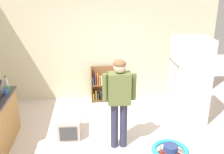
{
  "coord_description": "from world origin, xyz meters",
  "views": [
    {
      "loc": [
        -0.43,
        -3.94,
        2.85
      ],
      "look_at": [
        -0.05,
        0.66,
        1.15
      ],
      "focal_mm": 42.73,
      "sensor_mm": 36.0,
      "label": 1
    }
  ],
  "objects_px": {
    "standing_person": "(119,96)",
    "baby_walker": "(170,154)",
    "bookshelf": "(105,86)",
    "pet_carrier": "(69,126)",
    "blue_cup": "(5,92)",
    "refrigerator": "(189,80)",
    "green_cup": "(7,89)",
    "clear_bottle": "(6,84)"
  },
  "relations": [
    {
      "from": "standing_person",
      "to": "baby_walker",
      "type": "relative_size",
      "value": 2.7
    },
    {
      "from": "pet_carrier",
      "to": "blue_cup",
      "type": "height_order",
      "value": "blue_cup"
    },
    {
      "from": "bookshelf",
      "to": "green_cup",
      "type": "bearing_deg",
      "value": -143.05
    },
    {
      "from": "refrigerator",
      "to": "blue_cup",
      "type": "distance_m",
      "value": 3.58
    },
    {
      "from": "baby_walker",
      "to": "bookshelf",
      "type": "bearing_deg",
      "value": 109.96
    },
    {
      "from": "pet_carrier",
      "to": "refrigerator",
      "type": "bearing_deg",
      "value": 9.93
    },
    {
      "from": "standing_person",
      "to": "blue_cup",
      "type": "distance_m",
      "value": 2.06
    },
    {
      "from": "refrigerator",
      "to": "green_cup",
      "type": "distance_m",
      "value": 3.57
    },
    {
      "from": "refrigerator",
      "to": "pet_carrier",
      "type": "relative_size",
      "value": 3.22
    },
    {
      "from": "baby_walker",
      "to": "clear_bottle",
      "type": "bearing_deg",
      "value": 156.5
    },
    {
      "from": "pet_carrier",
      "to": "green_cup",
      "type": "xyz_separation_m",
      "value": [
        -1.1,
        0.12,
        0.77
      ]
    },
    {
      "from": "baby_walker",
      "to": "pet_carrier",
      "type": "height_order",
      "value": "pet_carrier"
    },
    {
      "from": "standing_person",
      "to": "pet_carrier",
      "type": "xyz_separation_m",
      "value": [
        -0.91,
        0.45,
        -0.8
      ]
    },
    {
      "from": "baby_walker",
      "to": "blue_cup",
      "type": "relative_size",
      "value": 6.36
    },
    {
      "from": "clear_bottle",
      "to": "blue_cup",
      "type": "distance_m",
      "value": 0.28
    },
    {
      "from": "refrigerator",
      "to": "blue_cup",
      "type": "xyz_separation_m",
      "value": [
        -3.55,
        -0.43,
        0.06
      ]
    },
    {
      "from": "refrigerator",
      "to": "pet_carrier",
      "type": "bearing_deg",
      "value": -170.07
    },
    {
      "from": "baby_walker",
      "to": "green_cup",
      "type": "relative_size",
      "value": 6.36
    },
    {
      "from": "pet_carrier",
      "to": "baby_walker",
      "type": "bearing_deg",
      "value": -29.75
    },
    {
      "from": "refrigerator",
      "to": "blue_cup",
      "type": "bearing_deg",
      "value": -173.03
    },
    {
      "from": "standing_person",
      "to": "clear_bottle",
      "type": "height_order",
      "value": "standing_person"
    },
    {
      "from": "baby_walker",
      "to": "green_cup",
      "type": "bearing_deg",
      "value": 158.64
    },
    {
      "from": "refrigerator",
      "to": "pet_carrier",
      "type": "xyz_separation_m",
      "value": [
        -2.45,
        -0.43,
        -0.71
      ]
    },
    {
      "from": "pet_carrier",
      "to": "clear_bottle",
      "type": "bearing_deg",
      "value": 166.9
    },
    {
      "from": "baby_walker",
      "to": "blue_cup",
      "type": "distance_m",
      "value": 3.06
    },
    {
      "from": "bookshelf",
      "to": "baby_walker",
      "type": "height_order",
      "value": "bookshelf"
    },
    {
      "from": "standing_person",
      "to": "clear_bottle",
      "type": "distance_m",
      "value": 2.18
    },
    {
      "from": "clear_bottle",
      "to": "green_cup",
      "type": "relative_size",
      "value": 2.59
    },
    {
      "from": "bookshelf",
      "to": "blue_cup",
      "type": "distance_m",
      "value": 2.51
    },
    {
      "from": "pet_carrier",
      "to": "blue_cup",
      "type": "distance_m",
      "value": 1.34
    },
    {
      "from": "bookshelf",
      "to": "refrigerator",
      "type": "bearing_deg",
      "value": -33.81
    },
    {
      "from": "bookshelf",
      "to": "blue_cup",
      "type": "xyz_separation_m",
      "value": [
        -1.88,
        -1.55,
        0.58
      ]
    },
    {
      "from": "standing_person",
      "to": "baby_walker",
      "type": "xyz_separation_m",
      "value": [
        0.79,
        -0.52,
        -0.83
      ]
    },
    {
      "from": "standing_person",
      "to": "clear_bottle",
      "type": "xyz_separation_m",
      "value": [
        -2.06,
        0.72,
        0.01
      ]
    },
    {
      "from": "standing_person",
      "to": "blue_cup",
      "type": "relative_size",
      "value": 17.16
    },
    {
      "from": "bookshelf",
      "to": "standing_person",
      "type": "bearing_deg",
      "value": -86.41
    },
    {
      "from": "pet_carrier",
      "to": "blue_cup",
      "type": "bearing_deg",
      "value": -179.76
    },
    {
      "from": "clear_bottle",
      "to": "green_cup",
      "type": "xyz_separation_m",
      "value": [
        0.05,
        -0.14,
        -0.05
      ]
    },
    {
      "from": "refrigerator",
      "to": "baby_walker",
      "type": "height_order",
      "value": "refrigerator"
    },
    {
      "from": "pet_carrier",
      "to": "green_cup",
      "type": "relative_size",
      "value": 5.81
    },
    {
      "from": "clear_bottle",
      "to": "blue_cup",
      "type": "bearing_deg",
      "value": -78.91
    },
    {
      "from": "bookshelf",
      "to": "blue_cup",
      "type": "relative_size",
      "value": 8.95
    }
  ]
}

